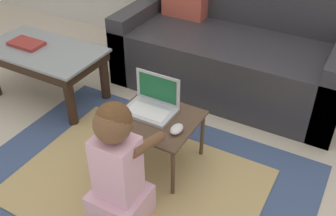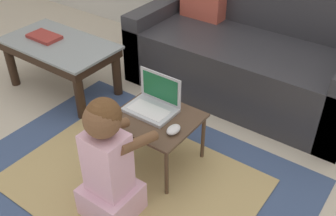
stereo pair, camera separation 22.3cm
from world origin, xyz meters
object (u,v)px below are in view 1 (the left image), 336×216
Objects in this scene: coffee_table at (44,58)px; laptop_desk at (156,124)px; person_seated at (118,168)px; laptop at (152,106)px; couch at (232,51)px; computer_mouse at (177,129)px; book_on_table at (26,44)px.

coffee_table reaches higher than laptop_desk.
person_seated reaches higher than laptop_desk.
coffee_table is 1.22× the size of person_seated.
laptop is at bearing 102.21° from person_seated.
couch reaches higher than laptop.
computer_mouse reaches higher than laptop_desk.
book_on_table is (-1.43, 0.29, 0.06)m from computer_mouse.
couch is at bearing 87.49° from laptop_desk.
couch is 2.38× the size of person_seated.
couch is 1.16m from computer_mouse.
laptop_desk is (1.12, -0.25, -0.04)m from coffee_table.
couch is 1.06m from laptop.
person_seated is (1.17, -0.71, 0.01)m from coffee_table.
couch reaches higher than coffee_table.
person_seated is (-0.12, -0.41, -0.01)m from computer_mouse.
computer_mouse is at bearing -84.24° from couch.
laptop is 2.94× the size of computer_mouse.
couch is 5.91× the size of laptop.
laptop_desk is 1.88× the size of book_on_table.
coffee_table is at bearing 148.82° from person_seated.
laptop_desk is at bearing -39.33° from laptop.
computer_mouse is at bearing -24.98° from laptop.
book_on_table is (-1.20, 0.18, 0.05)m from laptop.
laptop_desk is 1.29m from book_on_table.
couch is 1.10m from laptop_desk.
laptop_desk is (-0.05, -1.10, 0.00)m from couch.
couch reaches higher than laptop_desk.
laptop reaches higher than book_on_table.
laptop is at bearing -96.04° from couch.
coffee_table is 1.32m from computer_mouse.
computer_mouse is (0.12, -1.15, 0.06)m from couch.
couch is at bearing 95.76° from computer_mouse.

